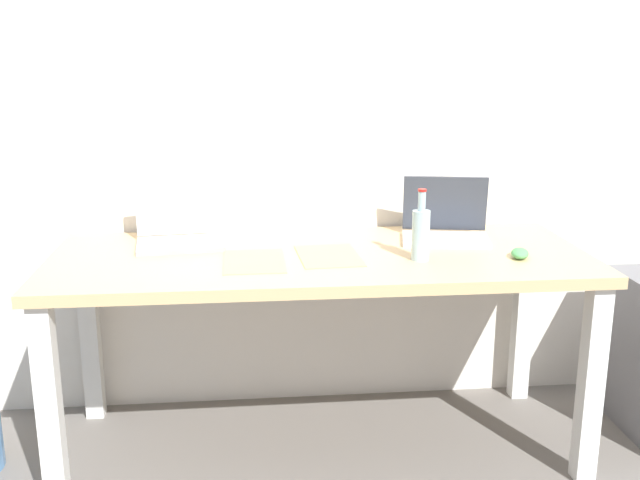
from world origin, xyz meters
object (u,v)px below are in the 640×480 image
at_px(laptop_left, 180,232).
at_px(beer_bottle, 421,233).
at_px(desk, 320,278).
at_px(laptop_right, 445,226).
at_px(computer_mouse, 520,253).

height_order(laptop_left, beer_bottle, beer_bottle).
distance_m(desk, beer_bottle, 0.40).
bearing_deg(laptop_right, computer_mouse, -55.52).
xyz_separation_m(laptop_right, beer_bottle, (-0.16, -0.27, 0.04)).
xyz_separation_m(laptop_left, computer_mouse, (1.20, -0.31, -0.03)).
bearing_deg(laptop_left, beer_bottle, -19.45).
height_order(laptop_left, laptop_right, laptop_right).
height_order(desk, computer_mouse, computer_mouse).
xyz_separation_m(desk, beer_bottle, (0.34, -0.12, 0.19)).
bearing_deg(computer_mouse, laptop_left, -174.31).
xyz_separation_m(laptop_left, beer_bottle, (0.85, -0.30, 0.05)).
bearing_deg(laptop_left, computer_mouse, -14.40).
bearing_deg(beer_bottle, laptop_right, 59.40).
xyz_separation_m(desk, laptop_right, (0.50, 0.15, 0.15)).
relative_size(desk, computer_mouse, 19.14).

